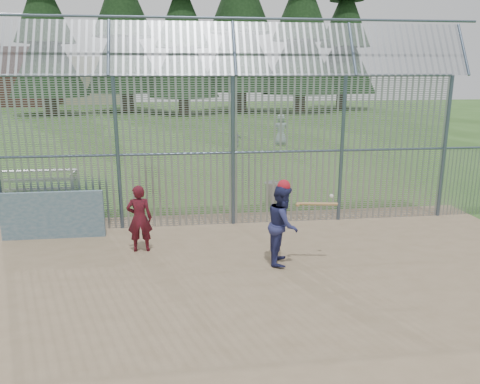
{
  "coord_description": "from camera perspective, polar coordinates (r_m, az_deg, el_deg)",
  "views": [
    {
      "loc": [
        -1.34,
        -8.73,
        4.08
      ],
      "look_at": [
        0.0,
        2.0,
        1.3
      ],
      "focal_mm": 35.0,
      "sensor_mm": 36.0,
      "label": 1
    }
  ],
  "objects": [
    {
      "name": "ground",
      "position": [
        9.73,
        1.48,
        -10.38
      ],
      "size": [
        120.0,
        120.0,
        0.0
      ],
      "primitive_type": "plane",
      "color": "#2D511E",
      "rests_on": "ground"
    },
    {
      "name": "dirt_infield",
      "position": [
        9.28,
        1.95,
        -11.6
      ],
      "size": [
        14.0,
        10.0,
        0.02
      ],
      "primitive_type": "cube",
      "color": "#756047",
      "rests_on": "ground"
    },
    {
      "name": "dugout_wall",
      "position": [
        12.57,
        -21.87,
        -2.64
      ],
      "size": [
        2.5,
        0.12,
        1.2
      ],
      "primitive_type": "cube",
      "color": "#38566B",
      "rests_on": "dirt_infield"
    },
    {
      "name": "batter",
      "position": [
        10.15,
        5.26,
        -3.95
      ],
      "size": [
        0.86,
        0.99,
        1.74
      ],
      "primitive_type": "imported",
      "rotation": [
        0.0,
        0.0,
        1.3
      ],
      "color": "navy",
      "rests_on": "dirt_infield"
    },
    {
      "name": "onlooker",
      "position": [
        11.03,
        -12.15,
        -3.17
      ],
      "size": [
        0.58,
        0.38,
        1.58
      ],
      "primitive_type": "imported",
      "rotation": [
        0.0,
        0.0,
        3.15
      ],
      "color": "maroon",
      "rests_on": "dirt_infield"
    },
    {
      "name": "bg_kid_standing",
      "position": [
        27.16,
        5.0,
        7.59
      ],
      "size": [
        0.87,
        0.57,
        1.77
      ],
      "primitive_type": "imported",
      "rotation": [
        0.0,
        0.0,
        3.13
      ],
      "color": "gray",
      "rests_on": "ground"
    },
    {
      "name": "bg_kid_seated",
      "position": [
        26.2,
        -0.37,
        6.43
      ],
      "size": [
        0.56,
        0.33,
        0.89
      ],
      "primitive_type": "imported",
      "rotation": [
        0.0,
        0.0,
        2.92
      ],
      "color": "slate",
      "rests_on": "ground"
    },
    {
      "name": "batting_gear",
      "position": [
        9.94,
        6.14,
        0.32
      ],
      "size": [
        1.26,
        0.39,
        0.56
      ],
      "color": "#AC1624",
      "rests_on": "ground"
    },
    {
      "name": "trash_can",
      "position": [
        14.69,
        4.04,
        -0.22
      ],
      "size": [
        0.56,
        0.56,
        0.82
      ],
      "color": "gray",
      "rests_on": "ground"
    },
    {
      "name": "bleacher",
      "position": [
        17.75,
        -23.98,
        1.22
      ],
      "size": [
        3.0,
        0.95,
        0.72
      ],
      "color": "slate",
      "rests_on": "ground"
    },
    {
      "name": "backstop_fence",
      "position": [
        12.68,
        7.38,
        6.5
      ],
      "size": [
        20.09,
        0.81,
        5.3
      ],
      "color": "#47566B",
      "rests_on": "ground"
    },
    {
      "name": "conifer_row",
      "position": [
        50.8,
        -3.63,
        22.01
      ],
      "size": [
        38.48,
        12.26,
        20.2
      ],
      "color": "#332319",
      "rests_on": "ground"
    },
    {
      "name": "distant_buildings",
      "position": [
        68.79,
        -26.31,
        12.56
      ],
      "size": [
        26.5,
        10.5,
        8.0
      ],
      "color": "brown",
      "rests_on": "ground"
    }
  ]
}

